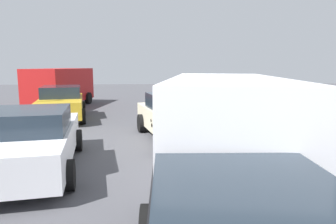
% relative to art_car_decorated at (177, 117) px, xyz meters
% --- Properties ---
extents(ground_plane, '(60.00, 60.00, 0.00)m').
position_rel_art_car_decorated_xyz_m(ground_plane, '(-0.05, -0.01, -0.73)').
color(ground_plane, '#47474C').
extents(art_car_decorated, '(4.79, 2.72, 1.71)m').
position_rel_art_car_decorated_xyz_m(art_car_decorated, '(0.00, 0.00, 0.00)').
color(art_car_decorated, beige).
rests_on(art_car_decorated, ground).
extents(parked_van_far_right, '(5.44, 2.89, 2.21)m').
position_rel_art_car_decorated_xyz_m(parked_van_far_right, '(8.25, 5.93, 0.51)').
color(parked_van_far_right, '#B21919').
rests_on(parked_van_far_right, ground).
extents(parked_van_behind_right, '(5.56, 2.96, 2.15)m').
position_rel_art_car_decorated_xyz_m(parked_van_behind_right, '(-3.82, -0.59, 0.48)').
color(parked_van_behind_right, silver).
rests_on(parked_van_behind_right, ground).
extents(parked_sedan_near_left, '(4.53, 2.45, 1.43)m').
position_rel_art_car_decorated_xyz_m(parked_sedan_near_left, '(8.44, -2.55, -0.00)').
color(parked_sedan_near_left, silver).
rests_on(parked_sedan_near_left, ground).
extents(parked_sedan_row_back_center, '(4.44, 2.63, 1.47)m').
position_rel_art_car_decorated_xyz_m(parked_sedan_row_back_center, '(3.95, 4.76, 0.02)').
color(parked_sedan_row_back_center, gold).
rests_on(parked_sedan_row_back_center, ground).
extents(parked_sedan_far_left, '(4.76, 2.55, 1.43)m').
position_rel_art_car_decorated_xyz_m(parked_sedan_far_left, '(-2.81, 3.56, -0.02)').
color(parked_sedan_far_left, white).
rests_on(parked_sedan_far_left, ground).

